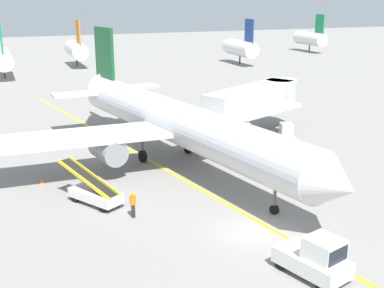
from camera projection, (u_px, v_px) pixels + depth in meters
The scene contains 16 objects.
ground_plane at pixel (254, 233), 28.91m from camera, with size 300.00×300.00×0.00m, color gray.
taxi_line_yellow at pixel (220, 200), 33.42m from camera, with size 0.30×80.00×0.01m, color yellow.
airliner at pixel (175, 121), 40.12m from camera, with size 28.05×35.14×10.10m.
jet_bridge at pixel (258, 99), 48.29m from camera, with size 12.49×8.35×4.85m.
pushback_tug at pixel (316, 258), 24.13m from camera, with size 2.86×3.99×2.20m.
baggage_tug_near_wing at pixel (287, 137), 44.99m from camera, with size 1.90×2.66×2.10m.
belt_loader_forward_hold at pixel (94, 192), 32.74m from camera, with size 3.64×4.93×2.59m.
ground_crew_marshaller at pixel (269, 161), 38.55m from camera, with size 0.36×0.24×1.70m.
ground_crew_wing_walker at pixel (133, 204), 30.63m from camera, with size 0.36×0.24×1.70m.
safety_cone_nose_left at pixel (181, 142), 45.97m from camera, with size 0.36×0.36×0.44m, color orange.
safety_cone_nose_right at pixel (218, 152), 42.95m from camera, with size 0.36×0.36×0.44m, color orange.
safety_cone_wingtip_left at pixel (42, 180), 36.43m from camera, with size 0.36×0.36×0.44m, color orange.
distant_aircraft_far_left at pixel (3, 58), 81.17m from camera, with size 3.00×10.10×8.80m.
distant_aircraft_mid_left at pixel (76, 49), 94.44m from camera, with size 3.00×10.10×8.80m.
distant_aircraft_mid_right at pixel (240, 48), 97.37m from camera, with size 3.00×10.10×8.80m.
distant_aircraft_far_right at pixel (310, 38), 118.47m from camera, with size 3.00×10.10×8.80m.
Camera 1 is at (-12.98, -23.06, 13.20)m, focal length 46.90 mm.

